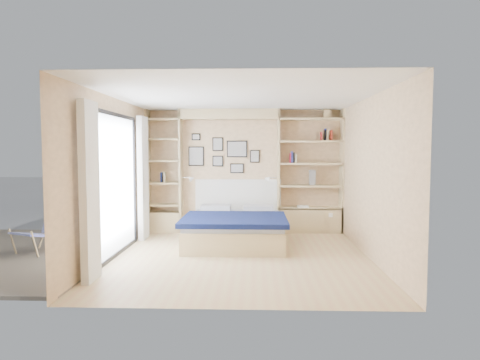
{
  "coord_description": "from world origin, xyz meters",
  "views": [
    {
      "loc": [
        0.22,
        -6.64,
        1.68
      ],
      "look_at": [
        -0.04,
        0.9,
        1.15
      ],
      "focal_mm": 32.0,
      "sensor_mm": 36.0,
      "label": 1
    }
  ],
  "objects": [
    {
      "name": "photo_gallery",
      "position": [
        -0.45,
        2.22,
        1.6
      ],
      "size": [
        1.48,
        0.02,
        0.82
      ],
      "color": "black",
      "rests_on": "ground"
    },
    {
      "name": "deck",
      "position": [
        -3.6,
        0.0,
        0.0
      ],
      "size": [
        3.2,
        4.0,
        0.05
      ],
      "primitive_type": "cube",
      "color": "#706353",
      "rests_on": "ground"
    },
    {
      "name": "room_shell",
      "position": [
        -0.39,
        1.52,
        1.08
      ],
      "size": [
        4.5,
        4.5,
        4.5
      ],
      "color": "beige",
      "rests_on": "ground"
    },
    {
      "name": "deck_chair",
      "position": [
        -3.21,
        0.21,
        0.43
      ],
      "size": [
        0.83,
        1.02,
        0.89
      ],
      "rotation": [
        0.0,
        0.0,
        -0.4
      ],
      "color": "tan",
      "rests_on": "ground"
    },
    {
      "name": "shelf_decor",
      "position": [
        1.07,
        2.07,
        1.69
      ],
      "size": [
        3.48,
        0.23,
        2.03
      ],
      "color": "#B01931",
      "rests_on": "ground"
    },
    {
      "name": "reading_lamps",
      "position": [
        -0.3,
        2.0,
        1.1
      ],
      "size": [
        1.92,
        0.12,
        0.15
      ],
      "color": "silver",
      "rests_on": "ground"
    },
    {
      "name": "bed",
      "position": [
        -0.13,
        1.01,
        0.28
      ],
      "size": [
        1.78,
        2.34,
        1.07
      ],
      "color": "#D2BB85",
      "rests_on": "ground"
    },
    {
      "name": "ground",
      "position": [
        0.0,
        0.0,
        0.0
      ],
      "size": [
        4.5,
        4.5,
        0.0
      ],
      "primitive_type": "plane",
      "color": "tan",
      "rests_on": "ground"
    }
  ]
}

